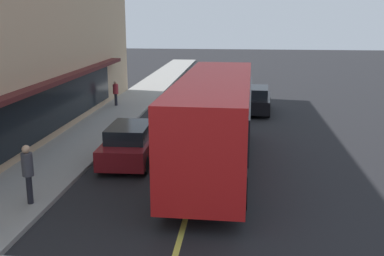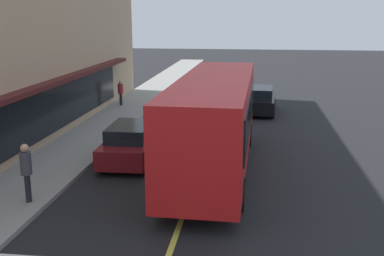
# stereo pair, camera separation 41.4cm
# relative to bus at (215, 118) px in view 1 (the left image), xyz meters

# --- Properties ---
(ground) EXTENTS (120.00, 120.00, 0.00)m
(ground) POSITION_rel_bus_xyz_m (1.05, 0.57, -1.99)
(ground) COLOR black
(sidewalk) EXTENTS (80.00, 2.85, 0.15)m
(sidewalk) POSITION_rel_bus_xyz_m (1.05, 6.18, -1.91)
(sidewalk) COLOR gray
(sidewalk) RESTS_ON ground
(lane_centre_stripe) EXTENTS (36.00, 0.16, 0.01)m
(lane_centre_stripe) POSITION_rel_bus_xyz_m (1.05, 0.57, -1.98)
(lane_centre_stripe) COLOR #D8D14C
(lane_centre_stripe) RESTS_ON ground
(bus) EXTENTS (11.18, 2.79, 3.50)m
(bus) POSITION_rel_bus_xyz_m (0.00, 0.00, 0.00)
(bus) COLOR red
(bus) RESTS_ON ground
(car_black) EXTENTS (4.40, 2.06, 1.52)m
(car_black) POSITION_rel_bus_xyz_m (10.76, -1.77, -1.24)
(car_black) COLOR black
(car_black) RESTS_ON ground
(car_maroon) EXTENTS (4.35, 1.96, 1.52)m
(car_maroon) POSITION_rel_bus_xyz_m (0.64, 3.38, -1.24)
(car_maroon) COLOR maroon
(car_maroon) RESTS_ON ground
(pedestrian_waiting) EXTENTS (0.34, 0.34, 1.84)m
(pedestrian_waiting) POSITION_rel_bus_xyz_m (-4.19, 5.34, -0.72)
(pedestrian_waiting) COLOR black
(pedestrian_waiting) RESTS_ON sidewalk
(pedestrian_by_curb) EXTENTS (0.34, 0.34, 1.54)m
(pedestrian_by_curb) POSITION_rel_bus_xyz_m (11.12, 6.83, -0.92)
(pedestrian_by_curb) COLOR black
(pedestrian_by_curb) RESTS_ON sidewalk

